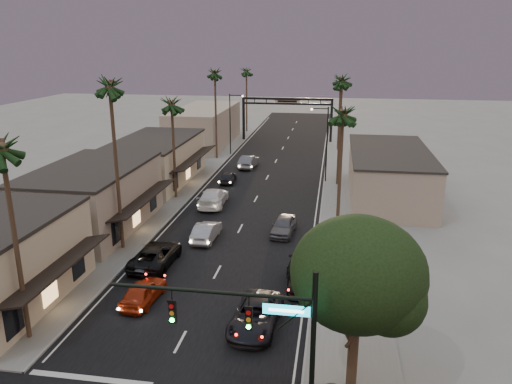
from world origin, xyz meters
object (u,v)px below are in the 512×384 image
(palm_la, at_px, (0,141))
(oncoming_pickup, at_px, (156,255))
(streetlight_left, at_px, (232,119))
(curbside_near, at_px, (256,315))
(curbside_black, at_px, (301,278))
(palm_lc, at_px, (171,100))
(palm_far, at_px, (246,69))
(corner_tree, at_px, (359,278))
(arch, at_px, (287,108))
(traffic_signal, at_px, (266,330))
(oncoming_red, at_px, (143,292))
(palm_ra, at_px, (343,109))
(palm_ld, at_px, (215,71))
(palm_rb, at_px, (342,77))
(oncoming_silver, at_px, (206,231))
(streetlight_right, at_px, (325,138))
(palm_rc, at_px, (341,82))
(palm_lb, at_px, (109,82))

(palm_la, bearing_deg, oncoming_pickup, 70.32)
(streetlight_left, distance_m, curbside_near, 47.30)
(curbside_black, bearing_deg, palm_lc, 123.36)
(oncoming_pickup, height_order, curbside_near, oncoming_pickup)
(palm_far, bearing_deg, corner_tree, -75.86)
(arch, bearing_deg, traffic_signal, -85.07)
(oncoming_red, xyz_separation_m, curbside_black, (9.89, 3.70, -0.05))
(palm_ra, distance_m, oncoming_pickup, 17.72)
(palm_ld, bearing_deg, traffic_signal, -74.35)
(palm_rb, height_order, oncoming_silver, palm_rb)
(oncoming_pickup, bearing_deg, oncoming_red, 102.19)
(palm_ld, xyz_separation_m, curbside_black, (14.80, -37.31, -11.72))
(palm_la, bearing_deg, palm_rb, 63.83)
(arch, height_order, palm_far, palm_far)
(oncoming_red, bearing_deg, palm_ra, -136.38)
(palm_lc, height_order, palm_ra, palm_ra)
(streetlight_right, distance_m, palm_far, 36.85)
(palm_lc, bearing_deg, palm_rb, 24.94)
(palm_far, bearing_deg, streetlight_left, -86.05)
(palm_rb, bearing_deg, palm_far, 116.43)
(palm_rc, bearing_deg, palm_lb, -112.27)
(palm_lb, relative_size, palm_rb, 1.07)
(palm_lc, distance_m, palm_rb, 19.07)
(traffic_signal, bearing_deg, palm_lc, 114.06)
(corner_tree, distance_m, arch, 63.26)
(palm_rb, relative_size, curbside_near, 2.54)
(palm_lc, bearing_deg, streetlight_right, 30.11)
(palm_rc, xyz_separation_m, oncoming_silver, (-10.95, -39.01, -9.71))
(palm_la, bearing_deg, palm_ra, 41.09)
(traffic_signal, xyz_separation_m, palm_rb, (2.91, 40.00, 7.33))
(palm_far, height_order, curbside_black, palm_far)
(corner_tree, bearing_deg, arch, 98.62)
(corner_tree, bearing_deg, palm_far, 104.14)
(corner_tree, distance_m, oncoming_red, 15.61)
(streetlight_left, bearing_deg, curbside_black, -71.97)
(corner_tree, bearing_deg, palm_rc, 90.89)
(traffic_signal, distance_m, streetlight_right, 41.02)
(corner_tree, distance_m, palm_rb, 37.12)
(palm_rc, bearing_deg, oncoming_red, -103.81)
(oncoming_silver, bearing_deg, palm_rc, -104.30)
(corner_tree, relative_size, palm_la, 0.67)
(palm_ra, bearing_deg, curbside_near, -111.45)
(streetlight_left, xyz_separation_m, palm_ld, (-1.68, -3.00, 7.09))
(streetlight_right, distance_m, oncoming_red, 33.10)
(palm_ra, bearing_deg, palm_ld, 119.02)
(palm_lb, bearing_deg, streetlight_left, 87.33)
(oncoming_silver, height_order, curbside_near, curbside_near)
(palm_ld, distance_m, palm_rb, 20.42)
(streetlight_right, height_order, palm_far, palm_far)
(palm_lb, bearing_deg, palm_rb, 51.98)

